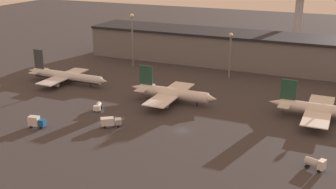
% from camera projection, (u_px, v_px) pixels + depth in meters
% --- Properties ---
extents(ground, '(600.00, 600.00, 0.00)m').
position_uv_depth(ground, '(182.00, 130.00, 138.05)').
color(ground, '#383538').
extents(terminal_building, '(168.35, 25.89, 16.61)m').
position_uv_depth(terminal_building, '(247.00, 50.00, 212.52)').
color(terminal_building, slate).
rests_on(terminal_building, ground).
extents(airplane_0, '(42.54, 28.11, 13.92)m').
position_uv_depth(airplane_0, '(66.00, 76.00, 186.08)').
color(airplane_0, silver).
rests_on(airplane_0, ground).
extents(airplane_1, '(36.00, 31.32, 13.43)m').
position_uv_depth(airplane_1, '(172.00, 93.00, 162.60)').
color(airplane_1, white).
rests_on(airplane_1, ground).
extents(airplane_2, '(37.14, 33.04, 13.04)m').
position_uv_depth(airplane_2, '(322.00, 110.00, 145.83)').
color(airplane_2, white).
rests_on(airplane_2, ground).
extents(service_vehicle_0, '(7.01, 5.98, 3.26)m').
position_uv_depth(service_vehicle_0, '(110.00, 122.00, 140.23)').
color(service_vehicle_0, '#9EA3A8').
rests_on(service_vehicle_0, ground).
extents(service_vehicle_1, '(4.10, 5.64, 2.61)m').
position_uv_depth(service_vehicle_1, '(98.00, 107.00, 154.64)').
color(service_vehicle_1, white).
rests_on(service_vehicle_1, ground).
extents(service_vehicle_3, '(5.91, 3.37, 3.90)m').
position_uv_depth(service_vehicle_3, '(36.00, 122.00, 139.54)').
color(service_vehicle_3, '#195199').
rests_on(service_vehicle_3, ground).
extents(service_vehicle_4, '(5.81, 3.98, 3.34)m').
position_uv_depth(service_vehicle_4, '(315.00, 163.00, 112.91)').
color(service_vehicle_4, white).
rests_on(service_vehicle_4, ground).
extents(lamp_post_0, '(1.80, 1.80, 26.73)m').
position_uv_depth(lamp_post_0, '(132.00, 34.00, 208.08)').
color(lamp_post_0, slate).
rests_on(lamp_post_0, ground).
extents(lamp_post_1, '(1.80, 1.80, 21.07)m').
position_uv_depth(lamp_post_1, '(230.00, 49.00, 190.18)').
color(lamp_post_1, slate).
rests_on(lamp_post_1, ground).
extents(control_tower, '(9.00, 9.00, 39.62)m').
position_uv_depth(control_tower, '(299.00, 13.00, 233.00)').
color(control_tower, '#99999E').
rests_on(control_tower, ground).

